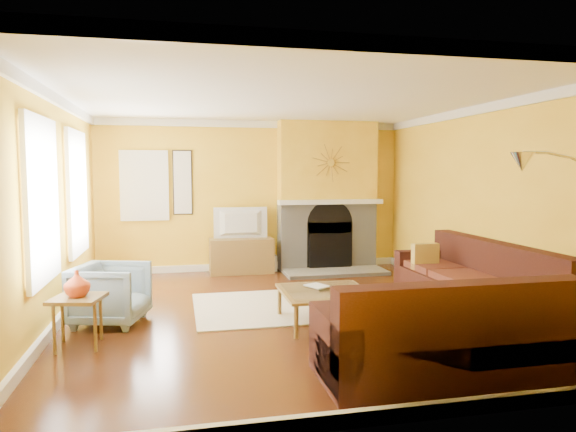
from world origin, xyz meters
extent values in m
cube|color=#5C2D13|center=(0.00, 0.00, -0.01)|extent=(5.50, 6.00, 0.02)
cube|color=white|center=(0.00, 0.00, 2.71)|extent=(5.50, 6.00, 0.02)
cube|color=yellow|center=(0.00, 3.01, 1.35)|extent=(5.50, 0.02, 2.70)
cube|color=yellow|center=(0.00, -3.01, 1.35)|extent=(5.50, 0.02, 2.70)
cube|color=yellow|center=(-2.76, 0.00, 1.35)|extent=(0.02, 6.00, 2.70)
cube|color=yellow|center=(2.76, 0.00, 1.35)|extent=(0.02, 6.00, 2.70)
cube|color=white|center=(-2.72, 1.30, 1.50)|extent=(0.06, 1.22, 1.72)
cube|color=white|center=(-2.72, -0.60, 1.50)|extent=(0.06, 1.22, 1.72)
cube|color=white|center=(-1.90, 2.96, 1.55)|extent=(0.82, 0.06, 1.22)
cube|color=white|center=(-1.25, 2.97, 1.60)|extent=(0.34, 0.04, 1.14)
cube|color=white|center=(1.35, 2.56, 1.25)|extent=(1.92, 0.22, 0.08)
cube|color=gray|center=(1.35, 2.25, 0.03)|extent=(1.80, 0.70, 0.06)
cube|color=beige|center=(0.04, 0.30, 0.01)|extent=(2.40, 1.80, 0.02)
cube|color=olive|center=(-0.25, 2.70, 0.31)|extent=(1.11, 0.50, 0.61)
imported|color=black|center=(-0.25, 2.70, 0.89)|extent=(0.96, 0.15, 0.55)
cube|color=white|center=(0.25, 2.81, 0.14)|extent=(0.28, 0.28, 0.28)
imported|color=gray|center=(-2.13, -0.03, 0.36)|extent=(0.96, 0.94, 0.72)
imported|color=#CC431A|center=(-2.36, -0.81, 0.66)|extent=(0.29, 0.29, 0.27)
imported|color=white|center=(0.19, -0.45, 0.42)|extent=(0.31, 0.34, 0.03)
camera|label=1|loc=(-1.34, -6.27, 1.80)|focal=32.00mm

